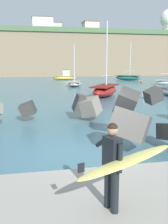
{
  "coord_description": "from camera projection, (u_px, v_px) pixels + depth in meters",
  "views": [
    {
      "loc": [
        -2.16,
        -8.46,
        3.09
      ],
      "look_at": [
        -0.35,
        0.5,
        1.4
      ],
      "focal_mm": 41.35,
      "sensor_mm": 36.0,
      "label": 1
    }
  ],
  "objects": [
    {
      "name": "ground_plane",
      "position": [
        96.0,
        153.0,
        9.14
      ],
      "size": [
        400.0,
        400.0,
        0.0
      ],
      "primitive_type": "plane",
      "color": "#42707F"
    },
    {
      "name": "walkway_path",
      "position": [
        144.0,
        212.0,
        5.26
      ],
      "size": [
        48.0,
        4.4,
        0.24
      ],
      "primitive_type": "cube",
      "color": "#9E998E",
      "rests_on": "ground"
    },
    {
      "name": "breakwater_jetty",
      "position": [
        164.0,
        112.0,
        11.28
      ],
      "size": [
        26.68,
        8.37,
        2.38
      ],
      "color": "#4C4944",
      "rests_on": "ground"
    },
    {
      "name": "surfer_with_board",
      "position": [
        117.0,
        162.0,
        4.89
      ],
      "size": [
        2.1,
        1.41,
        1.78
      ],
      "color": "black",
      "rests_on": "walkway_path"
    },
    {
      "name": "boat_near_left",
      "position": [
        74.0,
        83.0,
        36.82
      ],
      "size": [
        2.78,
        4.57,
        5.94
      ],
      "color": "beige",
      "rests_on": "ground"
    },
    {
      "name": "boat_mid_left",
      "position": [
        65.0,
        77.0,
        51.96
      ],
      "size": [
        4.8,
        2.14,
        2.08
      ],
      "color": "#EAC64C",
      "rests_on": "ground"
    },
    {
      "name": "boat_mid_right",
      "position": [
        128.0,
        77.0,
        50.62
      ],
      "size": [
        4.83,
        4.67,
        7.31
      ],
      "color": "#1E6656",
      "rests_on": "ground"
    },
    {
      "name": "boat_far_centre",
      "position": [
        105.0,
        90.0,
        25.21
      ],
      "size": [
        4.37,
        5.53,
        7.13
      ],
      "color": "maroon",
      "rests_on": "ground"
    },
    {
      "name": "mooring_buoy_inner",
      "position": [
        141.0,
        82.0,
        43.07
      ],
      "size": [
        0.44,
        0.44,
        0.44
      ],
      "color": "#E54C1E",
      "rests_on": "ground"
    },
    {
      "name": "mooring_buoy_middle",
      "position": [
        144.0,
        95.0,
        24.11
      ],
      "size": [
        0.44,
        0.44,
        0.44
      ],
      "color": "silver",
      "rests_on": "ground"
    },
    {
      "name": "mooring_buoy_outer",
      "position": [
        154.0,
        87.0,
        32.5
      ],
      "size": [
        0.44,
        0.44,
        0.44
      ],
      "color": "#E54C1E",
      "rests_on": "ground"
    },
    {
      "name": "headland_bluff",
      "position": [
        108.0,
        55.0,
        86.56
      ],
      "size": [
        91.32,
        39.54,
        12.15
      ],
      "color": "#847056",
      "rests_on": "ground"
    },
    {
      "name": "station_building_west",
      "position": [
        49.0,
        29.0,
        81.82
      ],
      "size": [
        8.16,
        4.79,
        4.01
      ],
      "color": "#B2ADA3",
      "rests_on": "headland_bluff"
    },
    {
      "name": "station_building_central",
      "position": [
        43.0,
        25.0,
        77.64
      ],
      "size": [
        6.33,
        4.74,
        4.93
      ],
      "color": "silver",
      "rests_on": "headland_bluff"
    },
    {
      "name": "station_building_east",
      "position": [
        90.0,
        29.0,
        84.28
      ],
      "size": [
        4.97,
        5.65,
        4.62
      ],
      "color": "beige",
      "rests_on": "headland_bluff"
    }
  ]
}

